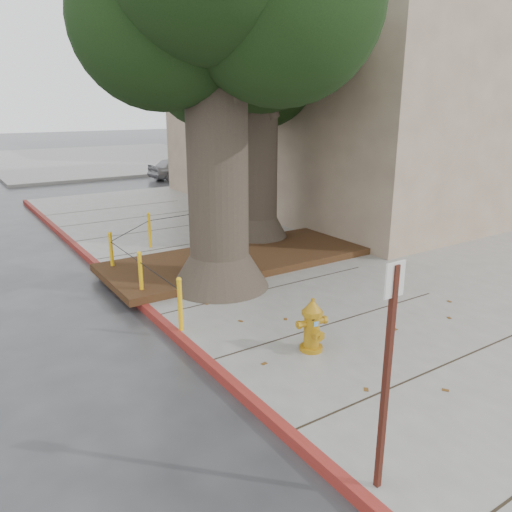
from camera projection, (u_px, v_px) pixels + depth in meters
The scene contains 15 objects.
ground at pixel (313, 337), 8.51m from camera, with size 140.00×140.00×0.00m, color #28282B.
sidewalk_main at pixel (425, 246), 13.64m from camera, with size 16.00×26.00×0.15m, color slate.
sidewalk_far at pixel (109, 158), 35.61m from camera, with size 16.00×20.00×0.15m, color slate.
curb_red at pixel (147, 310), 9.43m from camera, with size 0.14×26.00×0.16m, color maroon.
planter_bed at pixel (239, 259), 12.03m from camera, with size 6.40×2.60×0.16m, color black.
building_corner at pixel (378, 71), 19.09m from camera, with size 12.00×13.00×10.00m, color tan.
building_side_white at pixel (257, 94), 36.37m from camera, with size 10.00×10.00×9.00m, color silver.
building_side_grey at pixel (276, 78), 43.88m from camera, with size 12.00×14.00×12.00m, color slate.
tree_near at pixel (227, 14), 9.20m from camera, with size 4.50×3.80×7.68m.
tree_far at pixel (266, 54), 12.68m from camera, with size 4.50×3.80×7.17m.
bollard_ring at pixel (162, 248), 11.36m from camera, with size 3.79×5.39×0.95m.
fire_hydrant at pixel (312, 325), 7.62m from camera, with size 0.45×0.42×0.86m.
signpost at pixel (387, 367), 4.60m from camera, with size 0.23×0.06×2.35m.
car_silver at pixel (180, 168), 26.31m from camera, with size 1.36×3.38×1.15m, color #96979B.
car_red at pixel (215, 163), 28.18m from camera, with size 1.24×3.56×1.17m, color #9C240E.
Camera 1 is at (-5.07, -5.92, 3.81)m, focal length 35.00 mm.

